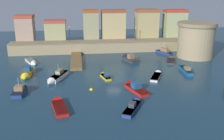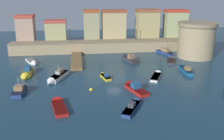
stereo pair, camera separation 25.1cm
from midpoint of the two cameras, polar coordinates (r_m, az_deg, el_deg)
ground_plane at (r=50.77m, az=0.29°, el=-1.87°), size 119.83×119.83×0.00m
quay_wall at (r=71.32m, az=-2.05°, el=5.09°), size 48.03×4.15×3.01m
old_town_backdrop at (r=74.67m, az=-0.34°, el=9.56°), size 46.68×5.08×7.99m
fortress_tower at (r=68.49m, az=17.35°, el=6.18°), size 9.32×9.32×8.52m
pier_dock at (r=62.57m, az=-7.75°, el=2.05°), size 2.48×14.17×0.70m
quay_lamp_0 at (r=70.31m, az=-9.15°, el=8.04°), size 0.32×0.32×3.86m
quay_lamp_1 at (r=71.95m, az=4.99°, el=8.14°), size 0.32×0.32×3.27m
moored_boat_0 at (r=52.81m, az=9.44°, el=-1.05°), size 3.95×6.24×1.29m
moored_boat_1 at (r=51.38m, az=-1.75°, el=-1.27°), size 2.17×4.62×1.28m
moored_boat_2 at (r=63.25m, az=3.38°, el=2.50°), size 3.80×6.29×2.26m
moored_boat_3 at (r=51.01m, az=-11.89°, el=-1.57°), size 4.14×7.40×3.16m
moored_boat_4 at (r=54.96m, az=-17.88°, el=-0.71°), size 2.03×6.86×2.00m
moored_boat_5 at (r=38.99m, az=4.52°, el=-7.56°), size 4.26×6.36×1.55m
moored_boat_6 at (r=40.08m, az=-11.51°, el=-7.26°), size 2.99×6.49×1.62m
moored_boat_7 at (r=46.77m, az=-19.09°, el=-4.00°), size 1.96×5.13×3.27m
moored_boat_8 at (r=64.16m, az=12.34°, el=2.12°), size 3.48×5.75×1.57m
moored_boat_9 at (r=63.45m, az=-16.77°, el=1.62°), size 3.82×6.15×1.41m
moored_boat_11 at (r=71.24m, az=10.47°, el=3.97°), size 3.92×7.11×3.19m
moored_boat_12 at (r=57.05m, az=15.13°, el=0.20°), size 1.48×6.85×1.55m
moored_boat_13 at (r=45.69m, az=4.44°, el=-3.63°), size 3.68×6.90×1.98m
mooring_buoy_0 at (r=45.60m, az=-4.59°, el=-4.24°), size 0.64×0.64×0.64m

